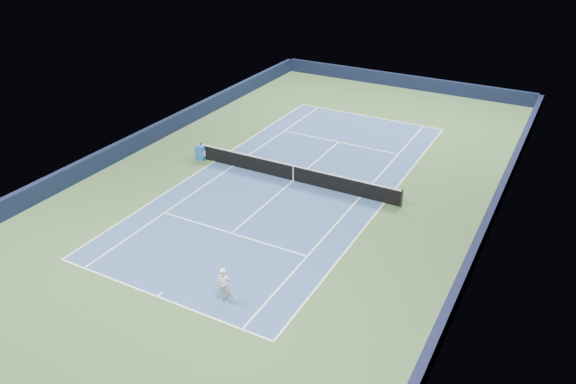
% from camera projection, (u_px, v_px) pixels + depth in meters
% --- Properties ---
extents(ground, '(40.00, 40.00, 0.00)m').
position_uv_depth(ground, '(293.00, 181.00, 32.13)').
color(ground, '#314F2B').
rests_on(ground, ground).
extents(wall_far, '(22.00, 0.35, 1.10)m').
position_uv_depth(wall_far, '(403.00, 81.00, 47.24)').
color(wall_far, black).
rests_on(wall_far, ground).
extents(wall_right, '(0.35, 40.00, 1.10)m').
position_uv_depth(wall_right, '(489.00, 219.00, 27.32)').
color(wall_right, black).
rests_on(wall_right, ground).
extents(wall_left, '(0.35, 40.00, 1.10)m').
position_uv_depth(wall_left, '(146.00, 137.00, 36.42)').
color(wall_left, '#111833').
rests_on(wall_left, ground).
extents(court_surface, '(10.97, 23.77, 0.01)m').
position_uv_depth(court_surface, '(293.00, 181.00, 32.13)').
color(court_surface, navy).
rests_on(court_surface, ground).
extents(baseline_far, '(10.97, 0.08, 0.00)m').
position_uv_depth(baseline_far, '(369.00, 116.00, 41.34)').
color(baseline_far, white).
rests_on(baseline_far, ground).
extents(baseline_near, '(10.97, 0.08, 0.00)m').
position_uv_depth(baseline_near, '(157.00, 296.00, 22.91)').
color(baseline_near, white).
rests_on(baseline_near, ground).
extents(sideline_doubles_right, '(0.08, 23.77, 0.00)m').
position_uv_depth(sideline_doubles_right, '(384.00, 203.00, 29.82)').
color(sideline_doubles_right, white).
rests_on(sideline_doubles_right, ground).
extents(sideline_doubles_left, '(0.08, 23.77, 0.00)m').
position_uv_depth(sideline_doubles_left, '(214.00, 161.00, 34.43)').
color(sideline_doubles_left, white).
rests_on(sideline_doubles_left, ground).
extents(sideline_singles_right, '(0.08, 23.77, 0.00)m').
position_uv_depth(sideline_singles_right, '(360.00, 197.00, 30.40)').
color(sideline_singles_right, white).
rests_on(sideline_singles_right, ground).
extents(sideline_singles_left, '(0.08, 23.77, 0.00)m').
position_uv_depth(sideline_singles_left, '(233.00, 166.00, 33.85)').
color(sideline_singles_left, white).
rests_on(sideline_singles_left, ground).
extents(service_line_far, '(8.23, 0.08, 0.00)m').
position_uv_depth(service_line_far, '(339.00, 142.00, 37.09)').
color(service_line_far, white).
rests_on(service_line_far, ground).
extents(service_line_near, '(8.23, 0.08, 0.00)m').
position_uv_depth(service_line_near, '(231.00, 233.00, 27.16)').
color(service_line_near, white).
rests_on(service_line_near, ground).
extents(center_service_line, '(0.08, 12.80, 0.00)m').
position_uv_depth(center_service_line, '(293.00, 181.00, 32.12)').
color(center_service_line, white).
rests_on(center_service_line, ground).
extents(center_mark_far, '(0.08, 0.30, 0.00)m').
position_uv_depth(center_mark_far, '(368.00, 117.00, 41.22)').
color(center_mark_far, white).
rests_on(center_mark_far, ground).
extents(center_mark_near, '(0.08, 0.30, 0.00)m').
position_uv_depth(center_mark_near, '(159.00, 294.00, 23.03)').
color(center_mark_near, white).
rests_on(center_mark_near, ground).
extents(tennis_net, '(12.90, 0.10, 1.07)m').
position_uv_depth(tennis_net, '(293.00, 173.00, 31.89)').
color(tennis_net, black).
rests_on(tennis_net, ground).
extents(sponsor_cube, '(0.60, 0.54, 0.91)m').
position_uv_depth(sponsor_cube, '(201.00, 152.00, 34.54)').
color(sponsor_cube, '#1D5AB1').
rests_on(sponsor_cube, ground).
extents(tennis_player, '(0.77, 1.28, 2.55)m').
position_uv_depth(tennis_player, '(224.00, 286.00, 22.28)').
color(tennis_player, white).
rests_on(tennis_player, ground).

